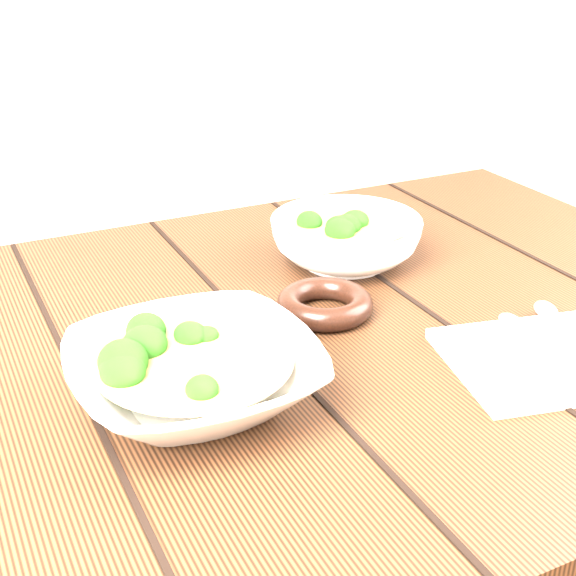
{
  "coord_description": "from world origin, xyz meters",
  "views": [
    {
      "loc": [
        -0.33,
        -0.7,
        1.17
      ],
      "look_at": [
        0.02,
        0.01,
        0.8
      ],
      "focal_mm": 50.0,
      "sensor_mm": 36.0,
      "label": 1
    }
  ],
  "objects_px": {
    "table": "(278,424)",
    "soup_bowl_back": "(346,239)",
    "soup_bowl_front": "(195,373)",
    "trivet": "(325,304)",
    "napkin": "(546,359)"
  },
  "relations": [
    {
      "from": "trivet",
      "to": "table",
      "type": "bearing_deg",
      "value": -164.76
    },
    {
      "from": "soup_bowl_front",
      "to": "napkin",
      "type": "xyz_separation_m",
      "value": [
        0.35,
        -0.09,
        -0.03
      ]
    },
    {
      "from": "soup_bowl_back",
      "to": "napkin",
      "type": "xyz_separation_m",
      "value": [
        0.06,
        -0.32,
        -0.03
      ]
    },
    {
      "from": "table",
      "to": "soup_bowl_front",
      "type": "distance_m",
      "value": 0.22
    },
    {
      "from": "soup_bowl_front",
      "to": "soup_bowl_back",
      "type": "xyz_separation_m",
      "value": [
        0.29,
        0.23,
        0.0
      ]
    },
    {
      "from": "soup_bowl_back",
      "to": "trivet",
      "type": "bearing_deg",
      "value": -128.56
    },
    {
      "from": "soup_bowl_front",
      "to": "soup_bowl_back",
      "type": "distance_m",
      "value": 0.37
    },
    {
      "from": "soup_bowl_front",
      "to": "napkin",
      "type": "height_order",
      "value": "soup_bowl_front"
    },
    {
      "from": "soup_bowl_front",
      "to": "trivet",
      "type": "bearing_deg",
      "value": 28.34
    },
    {
      "from": "table",
      "to": "soup_bowl_back",
      "type": "height_order",
      "value": "soup_bowl_back"
    },
    {
      "from": "trivet",
      "to": "soup_bowl_front",
      "type": "bearing_deg",
      "value": -151.66
    },
    {
      "from": "napkin",
      "to": "table",
      "type": "bearing_deg",
      "value": 153.38
    },
    {
      "from": "table",
      "to": "soup_bowl_back",
      "type": "bearing_deg",
      "value": 40.16
    },
    {
      "from": "table",
      "to": "trivet",
      "type": "xyz_separation_m",
      "value": [
        0.07,
        0.02,
        0.13
      ]
    },
    {
      "from": "soup_bowl_back",
      "to": "soup_bowl_front",
      "type": "bearing_deg",
      "value": -142.24
    }
  ]
}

